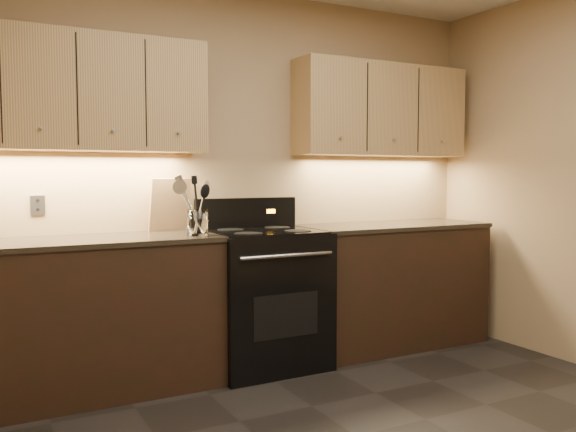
{
  "coord_description": "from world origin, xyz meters",
  "views": [
    {
      "loc": [
        -1.7,
        -2.01,
        1.31
      ],
      "look_at": [
        0.15,
        1.45,
        1.04
      ],
      "focal_mm": 38.0,
      "sensor_mm": 36.0,
      "label": 1
    }
  ],
  "objects": [
    {
      "name": "wall_back",
      "position": [
        0.0,
        2.0,
        1.3
      ],
      "size": [
        4.0,
        0.04,
        2.6
      ],
      "primitive_type": "cube",
      "color": "tan",
      "rests_on": "ground"
    },
    {
      "name": "counter_left",
      "position": [
        -1.1,
        1.7,
        0.47
      ],
      "size": [
        1.62,
        0.62,
        0.93
      ],
      "color": "black",
      "rests_on": "ground"
    },
    {
      "name": "counter_right",
      "position": [
        1.18,
        1.7,
        0.47
      ],
      "size": [
        1.46,
        0.62,
        0.93
      ],
      "color": "black",
      "rests_on": "ground"
    },
    {
      "name": "stove",
      "position": [
        0.08,
        1.68,
        0.48
      ],
      "size": [
        0.76,
        0.68,
        1.14
      ],
      "color": "black",
      "rests_on": "ground"
    },
    {
      "name": "upper_cab_left",
      "position": [
        -1.1,
        1.85,
        1.8
      ],
      "size": [
        1.6,
        0.3,
        0.7
      ],
      "primitive_type": "cube",
      "color": "tan",
      "rests_on": "wall_back"
    },
    {
      "name": "upper_cab_right",
      "position": [
        1.18,
        1.85,
        1.8
      ],
      "size": [
        1.44,
        0.3,
        0.7
      ],
      "primitive_type": "cube",
      "color": "tan",
      "rests_on": "wall_back"
    },
    {
      "name": "outlet_plate",
      "position": [
        -1.3,
        1.99,
        1.12
      ],
      "size": [
        0.08,
        0.01,
        0.12
      ],
      "primitive_type": "cube",
      "color": "#B2B5BA",
      "rests_on": "wall_back"
    },
    {
      "name": "utensil_crock",
      "position": [
        -0.42,
        1.58,
        1.0
      ],
      "size": [
        0.16,
        0.16,
        0.16
      ],
      "color": "white",
      "rests_on": "counter_left"
    },
    {
      "name": "cutting_board",
      "position": [
        -0.48,
        1.96,
        1.11
      ],
      "size": [
        0.29,
        0.13,
        0.35
      ],
      "primitive_type": "cube",
      "rotation": [
        0.2,
        0.0,
        0.15
      ],
      "color": "tan",
      "rests_on": "counter_left"
    },
    {
      "name": "wooden_spoon",
      "position": [
        -0.44,
        1.57,
        1.11
      ],
      "size": [
        0.16,
        0.1,
        0.33
      ],
      "primitive_type": null,
      "rotation": [
        -0.01,
        0.31,
        0.31
      ],
      "color": "tan",
      "rests_on": "utensil_crock"
    },
    {
      "name": "black_spoon",
      "position": [
        -0.42,
        1.59,
        1.09
      ],
      "size": [
        0.11,
        0.09,
        0.31
      ],
      "primitive_type": null,
      "rotation": [
        0.08,
        0.17,
        -0.06
      ],
      "color": "black",
      "rests_on": "utensil_crock"
    },
    {
      "name": "black_turner",
      "position": [
        -0.41,
        1.57,
        1.13
      ],
      "size": [
        0.14,
        0.11,
        0.37
      ],
      "primitive_type": null,
      "rotation": [
        -0.04,
        -0.08,
        0.44
      ],
      "color": "black",
      "rests_on": "utensil_crock"
    },
    {
      "name": "steel_spatula",
      "position": [
        -0.39,
        1.6,
        1.14
      ],
      "size": [
        0.24,
        0.1,
        0.4
      ],
      "primitive_type": null,
      "rotation": [
        0.05,
        -0.4,
        -0.18
      ],
      "color": "silver",
      "rests_on": "utensil_crock"
    },
    {
      "name": "steel_skimmer",
      "position": [
        -0.4,
        1.56,
        1.12
      ],
      "size": [
        0.23,
        0.12,
        0.35
      ],
      "primitive_type": null,
      "rotation": [
        -0.04,
        -0.44,
        -0.05
      ],
      "color": "silver",
      "rests_on": "utensil_crock"
    }
  ]
}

